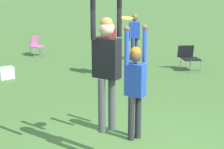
% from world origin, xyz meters
% --- Properties ---
extents(person_jumping, '(0.59, 0.49, 2.29)m').
position_xyz_m(person_jumping, '(-0.51, 0.25, 1.73)').
color(person_jumping, '#4C4C51').
rests_on(person_jumping, ground_plane).
extents(person_defending, '(0.51, 0.41, 2.16)m').
position_xyz_m(person_defending, '(0.37, 0.61, 1.15)').
color(person_defending, '#2D2D38').
rests_on(person_defending, ground_plane).
extents(frisbee, '(0.24, 0.24, 0.04)m').
position_xyz_m(frisbee, '(-0.13, 0.25, 2.34)').
color(frisbee, yellow).
extents(camping_chair_0, '(0.66, 0.72, 0.77)m').
position_xyz_m(camping_chair_0, '(2.19, 9.39, 0.46)').
color(camping_chair_0, gray).
rests_on(camping_chair_0, ground_plane).
extents(camping_chair_3, '(0.73, 0.79, 0.83)m').
position_xyz_m(camping_chair_3, '(5.39, 4.09, 0.48)').
color(camping_chair_3, gray).
rests_on(camping_chair_3, ground_plane).
extents(person_spectator_near, '(0.57, 0.39, 1.81)m').
position_xyz_m(person_spectator_near, '(2.73, 4.97, 1.10)').
color(person_spectator_near, '#2D2D38').
rests_on(person_spectator_near, ground_plane).
extents(person_spectator_far, '(0.55, 0.41, 1.74)m').
position_xyz_m(person_spectator_far, '(4.92, 6.46, 1.05)').
color(person_spectator_far, navy).
rests_on(person_spectator_far, ground_plane).
extents(cooler_box, '(0.45, 0.31, 0.37)m').
position_xyz_m(cooler_box, '(-0.09, 6.45, 0.18)').
color(cooler_box, white).
rests_on(cooler_box, ground_plane).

